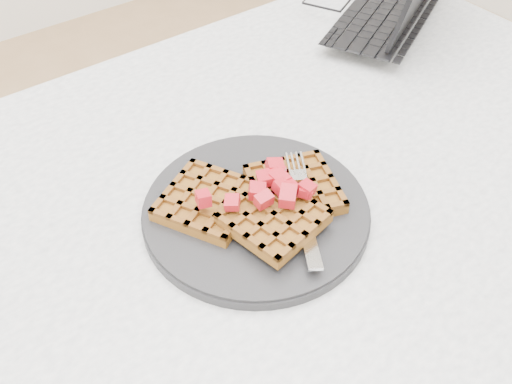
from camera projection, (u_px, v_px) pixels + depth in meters
table at (277, 243)px, 0.81m from camera, size 1.20×0.80×0.75m
plate at (256, 211)px, 0.68m from camera, size 0.27×0.27×0.02m
waffles at (258, 201)px, 0.67m from camera, size 0.23×0.20×0.03m
strawberry_pile at (256, 183)px, 0.65m from camera, size 0.15×0.15×0.02m
fork at (301, 206)px, 0.67m from camera, size 0.11×0.17×0.02m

